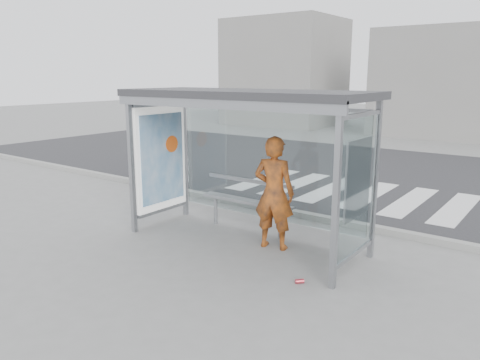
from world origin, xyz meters
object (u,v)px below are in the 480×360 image
object	(u,v)px
person	(274,193)
bus_shelter	(228,128)
soda_can	(300,281)
bench	(247,201)

from	to	relation	value
person	bus_shelter	bearing A→B (deg)	-5.50
soda_can	bench	bearing A→B (deg)	143.50
bench	bus_shelter	bearing A→B (deg)	-92.43
person	soda_can	bearing A→B (deg)	126.28
soda_can	bus_shelter	bearing A→B (deg)	155.17
bus_shelter	soda_can	world-z (taller)	bus_shelter
bus_shelter	bench	xyz separation A→B (m)	(0.02, 0.52, -1.41)
person	bench	size ratio (longest dim) A/B	1.00
bus_shelter	person	size ratio (longest dim) A/B	2.23
person	soda_can	size ratio (longest dim) A/B	15.61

